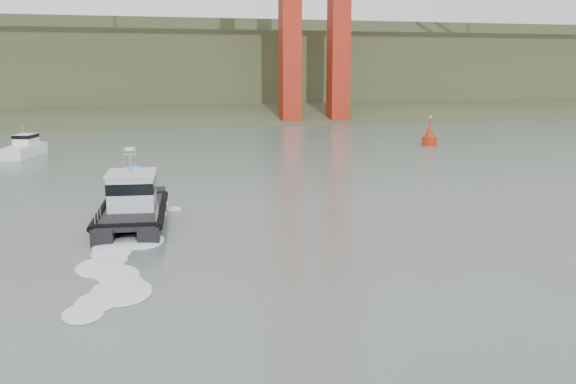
# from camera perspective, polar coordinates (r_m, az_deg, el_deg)

# --- Properties ---
(ground) EXTENTS (400.00, 400.00, 0.00)m
(ground) POSITION_cam_1_polar(r_m,az_deg,el_deg) (26.54, 5.58, -8.68)
(ground) COLOR slate
(ground) RESTS_ON ground
(headlands) EXTENTS (500.00, 105.36, 27.12)m
(headlands) POSITION_cam_1_polar(r_m,az_deg,el_deg) (149.10, -11.90, 10.14)
(headlands) COLOR #3B4B2B
(headlands) RESTS_ON ground
(patrol_boat) EXTENTS (4.48, 9.76, 4.58)m
(patrol_boat) POSITION_cam_1_polar(r_m,az_deg,el_deg) (38.07, -13.67, -1.06)
(patrol_boat) COLOR black
(patrol_boat) RESTS_ON ground
(motorboat) EXTENTS (3.95, 6.70, 3.50)m
(motorboat) POSITION_cam_1_polar(r_m,az_deg,el_deg) (70.15, -22.36, 3.65)
(motorboat) COLOR white
(motorboat) RESTS_ON ground
(nav_buoy) EXTENTS (1.73, 1.73, 3.61)m
(nav_buoy) POSITION_cam_1_polar(r_m,az_deg,el_deg) (75.86, 12.47, 4.79)
(nav_buoy) COLOR #AC230B
(nav_buoy) RESTS_ON ground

